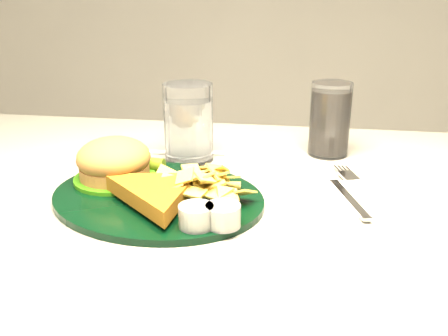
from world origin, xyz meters
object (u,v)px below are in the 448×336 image
at_px(water_glass, 188,123).
at_px(dinner_plate, 157,178).
at_px(fork_napkin, 349,196).
at_px(cola_glass, 330,119).

bearing_deg(water_glass, dinner_plate, -91.92).
bearing_deg(fork_napkin, water_glass, 136.70).
distance_m(dinner_plate, water_glass, 0.18).
distance_m(water_glass, cola_glass, 0.25).
bearing_deg(water_glass, fork_napkin, -27.02).
xyz_separation_m(water_glass, cola_glass, (0.24, 0.07, -0.00)).
xyz_separation_m(dinner_plate, fork_napkin, (0.27, 0.05, -0.03)).
bearing_deg(water_glass, cola_glass, 15.42).
xyz_separation_m(water_glass, fork_napkin, (0.26, -0.13, -0.06)).
relative_size(dinner_plate, cola_glass, 2.38).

